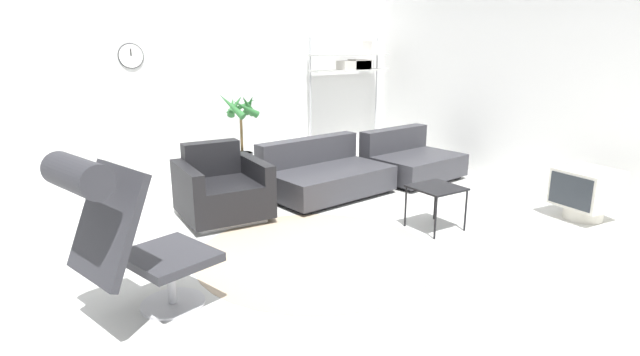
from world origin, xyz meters
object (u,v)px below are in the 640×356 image
Objects in this scene: crt_television at (586,192)px; side_table at (436,191)px; potted_plant at (242,137)px; shelf_unit at (356,63)px; armchair_red at (222,191)px; couch_second at (410,162)px; couch_low at (324,176)px; lounge_chair at (122,225)px.

side_table is at bearing 71.71° from crt_television.
potted_plant is 2.33m from shelf_unit.
couch_second is (2.74, 0.11, -0.05)m from armchair_red.
shelf_unit reaches higher than couch_low.
crt_television is 0.30× the size of shelf_unit.
potted_plant is (2.19, 3.10, -0.14)m from lounge_chair.
potted_plant is at bearing 129.16° from lounge_chair.
shelf_unit is at bearing 112.30° from lounge_chair.
shelf_unit reaches higher than armchair_red.
lounge_chair is 2.57× the size of side_table.
lounge_chair is at bearing -176.67° from side_table.
potted_plant is at bearing -43.84° from couch_second.
couch_low is at bearing -172.21° from armchair_red.
couch_low is at bearing 107.64° from lounge_chair.
crt_television is at bearing 149.56° from armchair_red.
couch_second is 2.07m from shelf_unit.
potted_plant is (-0.73, 2.93, 0.16)m from side_table.
side_table is at bearing -113.56° from shelf_unit.
armchair_red is 0.76× the size of potted_plant.
armchair_red is at bearing -4.64° from couch_second.
armchair_red is (1.29, 1.62, -0.40)m from lounge_chair.
couch_low is (2.63, 1.73, -0.45)m from lounge_chair.
potted_plant is (-2.24, 3.57, 0.25)m from crt_television.
potted_plant reaches higher than lounge_chair.
armchair_red reaches higher than crt_television.
couch_second reaches higher than crt_television.
potted_plant is (-0.44, 1.38, 0.31)m from couch_low.
potted_plant is (-1.84, 1.37, 0.31)m from couch_second.
couch_low and couch_second have the same top height.
couch_low reaches higher than side_table.
crt_television is at bearing -88.15° from shelf_unit.
couch_low is 1.59m from side_table.
lounge_chair is 1.30× the size of armchair_red.
shelf_unit is (4.31, 3.35, 0.80)m from lounge_chair.
shelf_unit reaches higher than couch_second.
side_table is 0.39× the size of potted_plant.
potted_plant reaches higher than armchair_red.
couch_low is 1.34× the size of potted_plant.
couch_second is (4.03, 1.73, -0.45)m from lounge_chair.
armchair_red is at bearing -121.32° from potted_plant.
shelf_unit is (2.11, 0.25, 0.93)m from potted_plant.
potted_plant reaches higher than couch_second.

